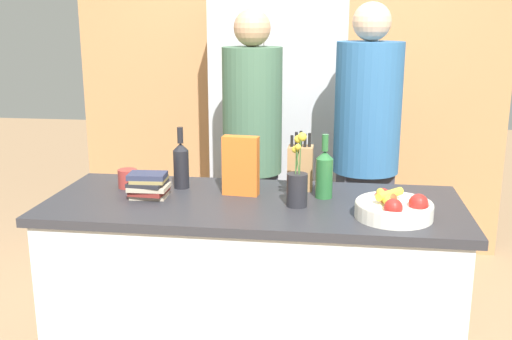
% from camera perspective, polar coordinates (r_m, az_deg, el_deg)
% --- Properties ---
extents(kitchen_island, '(1.86, 0.74, 0.89)m').
position_cam_1_polar(kitchen_island, '(2.85, -0.26, -11.48)').
color(kitchen_island, silver).
rests_on(kitchen_island, ground_plane).
extents(back_wall_wood, '(3.06, 0.12, 2.60)m').
position_cam_1_polar(back_wall_wood, '(4.36, 3.10, 9.26)').
color(back_wall_wood, '#AD7A4C').
rests_on(back_wall_wood, ground_plane).
extents(refrigerator, '(0.85, 0.62, 1.93)m').
position_cam_1_polar(refrigerator, '(4.05, 2.33, 4.12)').
color(refrigerator, '#B7B7BC').
rests_on(refrigerator, ground_plane).
extents(fruit_bowl, '(0.32, 0.32, 0.11)m').
position_cam_1_polar(fruit_bowl, '(2.51, 13.02, -3.49)').
color(fruit_bowl, silver).
rests_on(fruit_bowl, kitchen_island).
extents(knife_block, '(0.12, 0.10, 0.28)m').
position_cam_1_polar(knife_block, '(2.85, 4.24, 0.28)').
color(knife_block, '#A87A4C').
rests_on(knife_block, kitchen_island).
extents(flower_vase, '(0.09, 0.09, 0.33)m').
position_cam_1_polar(flower_vase, '(2.59, 3.95, -1.38)').
color(flower_vase, '#232328').
rests_on(flower_vase, kitchen_island).
extents(cereal_box, '(0.17, 0.08, 0.27)m').
position_cam_1_polar(cereal_box, '(2.75, -1.47, 0.40)').
color(cereal_box, orange).
rests_on(cereal_box, kitchen_island).
extents(coffee_mug, '(0.09, 0.12, 0.09)m').
position_cam_1_polar(coffee_mug, '(2.95, -12.13, -0.81)').
color(coffee_mug, '#99332D').
rests_on(coffee_mug, kitchen_island).
extents(book_stack, '(0.18, 0.16, 0.12)m').
position_cam_1_polar(book_stack, '(2.76, -10.19, -1.46)').
color(book_stack, '#B7A88E').
rests_on(book_stack, kitchen_island).
extents(bottle_oil, '(0.08, 0.08, 0.29)m').
position_cam_1_polar(bottle_oil, '(2.72, 6.52, -0.28)').
color(bottle_oil, '#286633').
rests_on(bottle_oil, kitchen_island).
extents(bottle_vinegar, '(0.07, 0.07, 0.30)m').
position_cam_1_polar(bottle_vinegar, '(2.88, -7.15, 0.56)').
color(bottle_vinegar, black).
rests_on(bottle_vinegar, kitchen_island).
extents(person_at_sink, '(0.33, 0.33, 1.73)m').
position_cam_1_polar(person_at_sink, '(3.37, -0.35, 2.25)').
color(person_at_sink, '#383842').
rests_on(person_at_sink, ground_plane).
extents(person_in_blue, '(0.36, 0.36, 1.77)m').
position_cam_1_polar(person_in_blue, '(3.37, 10.45, 2.24)').
color(person_in_blue, '#383842').
rests_on(person_in_blue, ground_plane).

